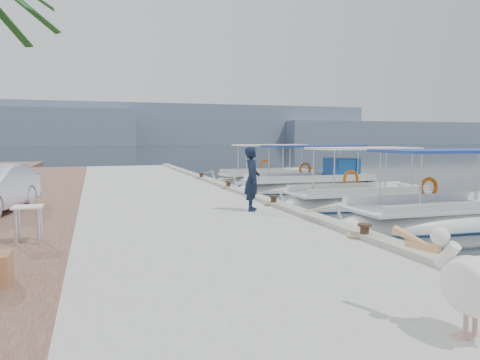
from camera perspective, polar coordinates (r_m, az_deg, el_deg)
name	(u,v)px	position (r m, az deg, el deg)	size (l,w,h in m)	color
ground	(305,231)	(13.14, 7.95, -6.14)	(400.00, 400.00, 0.00)	black
concrete_quay	(169,203)	(16.99, -8.65, -2.77)	(6.00, 40.00, 0.50)	#A2A39D
quay_curb	(243,192)	(17.58, 0.33, -1.43)	(0.44, 40.00, 0.12)	#9D978B
cobblestone_strip	(16,209)	(16.97, -25.60, -3.21)	(4.00, 40.00, 0.50)	brown
distant_hills	(174,128)	(216.07, -8.09, 6.30)	(330.00, 60.00, 18.00)	slate
fishing_caique_b	(446,222)	(14.99, 23.81, -4.66)	(7.33, 2.47, 2.83)	silver
fishing_caique_c	(358,204)	(17.90, 14.14, -2.87)	(6.36, 2.17, 2.83)	silver
fishing_caique_d	(311,187)	(23.22, 8.67, -0.85)	(7.87, 2.42, 2.83)	silver
fishing_caique_e	(267,181)	(26.67, 3.27, -0.18)	(6.50, 2.16, 2.83)	silver
mooring_bollards	(274,200)	(14.25, 4.12, -2.41)	(0.28, 20.28, 0.33)	black
pelican	(469,283)	(5.43, 26.13, -11.19)	(0.66, 1.41, 1.09)	tan
fisherman	(252,179)	(13.24, 1.49, 0.15)	(0.66, 0.43, 1.82)	black
folding_table	(28,217)	(10.03, -24.43, -4.08)	(0.55, 0.55, 0.73)	silver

